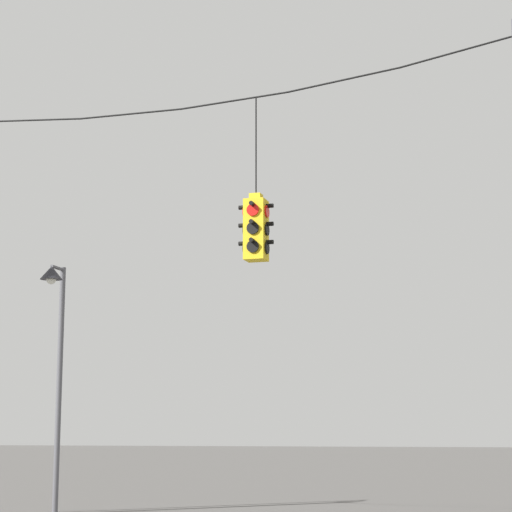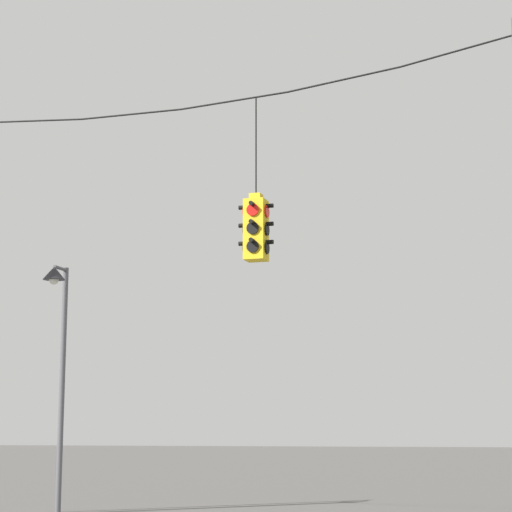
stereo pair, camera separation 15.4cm
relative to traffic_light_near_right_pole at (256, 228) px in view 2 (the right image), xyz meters
name	(u,v)px [view 2 (the right image)]	position (x,y,z in m)	size (l,w,h in m)	color
span_wire	(131,102)	(-2.25, 0.00, 2.37)	(13.02, 0.03, 0.71)	black
traffic_light_near_right_pole	(256,228)	(0.00, 0.00, 0.00)	(0.58, 0.58, 2.73)	yellow
street_lamp	(58,331)	(-5.49, 3.72, -1.14)	(0.47, 0.81, 5.11)	#515156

